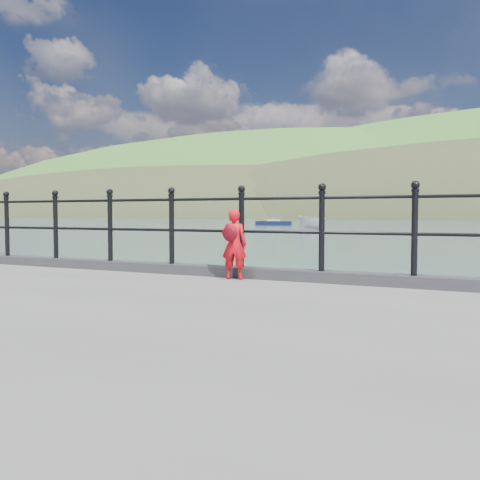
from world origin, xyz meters
The scene contains 6 objects.
ground centered at (0.00, 0.00, 0.00)m, with size 600.00×600.00×0.00m, color #2D4251.
kerb centered at (0.00, -0.15, 1.07)m, with size 60.00×0.30×0.15m, color #28282B.
railing centered at (0.00, -0.15, 1.82)m, with size 18.11×0.11×1.20m.
child centered at (0.60, -0.41, 1.51)m, with size 0.41×0.34×1.00m.
launch_white centered at (-14.31, 52.44, 0.86)m, with size 1.67×4.43×1.71m, color beige.
sailboat_left centered at (-26.16, 70.36, 0.34)m, with size 6.03×3.05×8.25m.
Camera 1 is at (3.69, -6.86, 1.94)m, focal length 38.00 mm.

